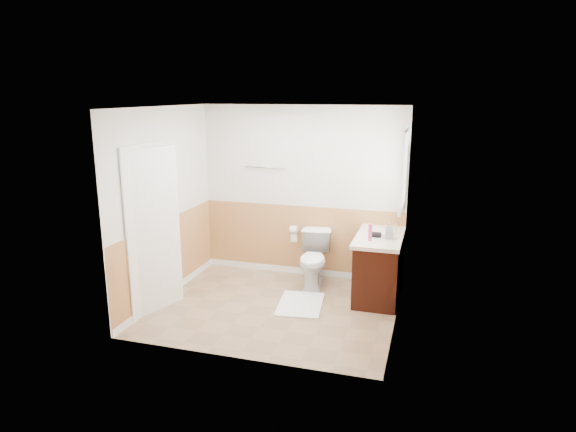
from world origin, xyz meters
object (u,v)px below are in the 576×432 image
(toilet, at_px, (314,259))
(soap_dispenser, at_px, (389,231))
(lotion_bottle, at_px, (370,232))
(vanity_cabinet, at_px, (379,268))
(bath_mat, at_px, (300,304))

(toilet, relative_size, soap_dispenser, 3.62)
(toilet, relative_size, lotion_bottle, 3.46)
(toilet, bearing_deg, vanity_cabinet, -16.34)
(bath_mat, xyz_separation_m, soap_dispenser, (1.04, 0.45, 0.95))
(bath_mat, xyz_separation_m, lotion_bottle, (0.82, 0.29, 0.95))
(vanity_cabinet, bearing_deg, lotion_bottle, -109.46)
(vanity_cabinet, distance_m, lotion_bottle, 0.64)
(toilet, xyz_separation_m, soap_dispenser, (1.04, -0.27, 0.57))
(lotion_bottle, xyz_separation_m, soap_dispenser, (0.22, 0.17, -0.00))
(vanity_cabinet, bearing_deg, toilet, 170.67)
(bath_mat, height_order, soap_dispenser, soap_dispenser)
(lotion_bottle, height_order, soap_dispenser, lotion_bottle)
(vanity_cabinet, height_order, lotion_bottle, lotion_bottle)
(toilet, xyz_separation_m, lotion_bottle, (0.82, -0.43, 0.58))
(vanity_cabinet, bearing_deg, bath_mat, -148.38)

